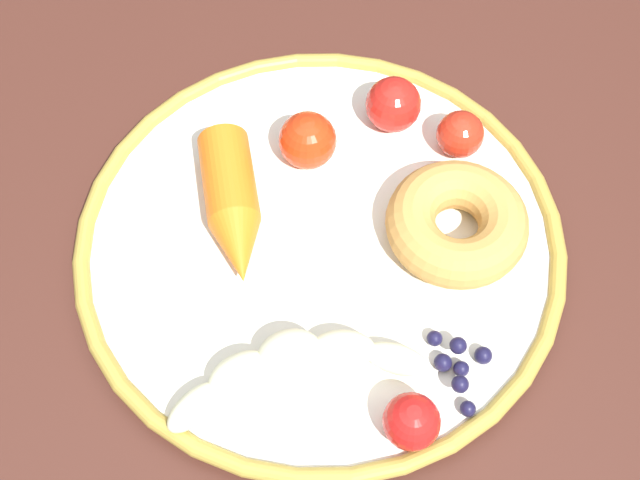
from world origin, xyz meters
The scene contains 10 objects.
dining_table centered at (0.00, 0.00, 0.66)m, with size 0.90×0.83×0.77m.
plate centered at (0.06, -0.03, 0.78)m, with size 0.34×0.34×0.02m.
banana centered at (0.12, 0.05, 0.80)m, with size 0.17×0.08×0.03m.
carrot_orange centered at (0.10, -0.07, 0.80)m, with size 0.07×0.12×0.04m.
donut centered at (-0.03, 0.01, 0.80)m, with size 0.10×0.10×0.03m, color #C68E44.
blueberry_pile centered at (0.03, 0.10, 0.79)m, with size 0.04×0.06×0.02m.
tomato_near centered at (-0.07, -0.05, 0.80)m, with size 0.03×0.03×0.03m, color red.
tomato_mid centered at (-0.04, -0.09, 0.81)m, with size 0.04×0.04×0.04m, color red.
tomato_far centered at (0.07, 0.12, 0.80)m, with size 0.04×0.04×0.04m, color red.
tomato_extra centered at (0.03, -0.09, 0.81)m, with size 0.04×0.04×0.04m, color red.
Camera 1 is at (0.20, 0.23, 1.29)m, focal length 47.53 mm.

